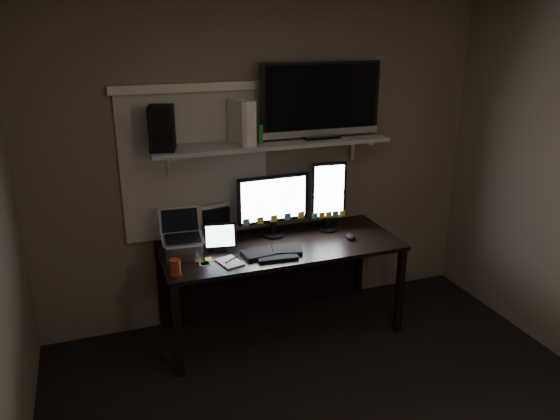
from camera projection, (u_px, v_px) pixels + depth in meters
name	position (u px, v px, depth m)	size (l,w,h in m)	color
back_wall	(265.00, 166.00, 4.29)	(3.60, 3.60, 0.00)	#6A5E4C
window_blinds	(196.00, 166.00, 4.08)	(1.10, 0.02, 1.10)	beige
desk	(275.00, 259.00, 4.29)	(1.80, 0.75, 0.73)	black
wall_shelf	(272.00, 143.00, 4.06)	(1.80, 0.35, 0.03)	#A4A49F
monitor_landscape	(273.00, 205.00, 4.21)	(0.57, 0.06, 0.50)	black
monitor_portrait	(328.00, 196.00, 4.31)	(0.28, 0.05, 0.57)	black
keyboard	(273.00, 252.00, 3.96)	(0.45, 0.17, 0.03)	black
mouse	(350.00, 237.00, 4.22)	(0.07, 0.11, 0.04)	black
notepad	(230.00, 262.00, 3.81)	(0.14, 0.19, 0.01)	silver
tablet	(220.00, 237.00, 3.97)	(0.25, 0.10, 0.22)	black
file_sorter	(215.00, 222.00, 4.19)	(0.21, 0.10, 0.27)	black
laptop	(183.00, 235.00, 3.86)	(0.29, 0.24, 0.33)	silver
cup	(175.00, 267.00, 3.62)	(0.08, 0.08, 0.11)	maroon
sticky_notes	(214.00, 260.00, 3.85)	(0.30, 0.22, 0.00)	#FFE845
tv	(321.00, 101.00, 4.09)	(0.94, 0.17, 0.56)	black
game_console	(242.00, 122.00, 3.93)	(0.08, 0.27, 0.32)	silver
speaker	(162.00, 128.00, 3.74)	(0.17, 0.20, 0.31)	black
bottles	(254.00, 135.00, 3.94)	(0.22, 0.05, 0.14)	#A50F0C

